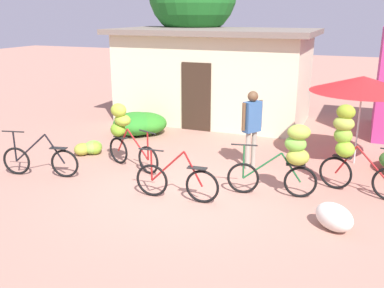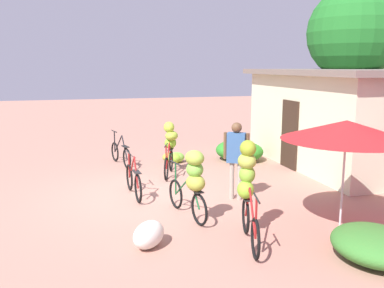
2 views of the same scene
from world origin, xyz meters
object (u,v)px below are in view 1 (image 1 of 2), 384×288
Objects in this scene: market_umbrella at (363,84)px; bicycle_by_shop at (290,154)px; bicycle_center_loaded at (176,182)px; bicycle_rightmost at (349,143)px; building_low at (214,75)px; person_vendor at (252,121)px; bicycle_near_pile at (123,130)px; banana_pile_on_ground at (90,148)px; produce_sack at (334,217)px; bicycle_leftmost at (40,161)px.

bicycle_by_shop is (-1.09, -2.53, -0.99)m from market_umbrella.
bicycle_rightmost reaches higher than bicycle_center_loaded.
market_umbrella is (4.51, -2.89, 0.40)m from building_low.
person_vendor is (0.84, 2.20, 0.73)m from bicycle_center_loaded.
market_umbrella is at bearing 86.59° from bicycle_rightmost.
market_umbrella is 5.43m from bicycle_near_pile.
bicycle_center_loaded is (1.88, -1.28, -0.50)m from bicycle_near_pile.
bicycle_rightmost is at bearing 28.91° from bicycle_center_loaded.
bicycle_near_pile is 2.02× the size of banana_pile_on_ground.
banana_pile_on_ground is (-3.10, 1.68, -0.20)m from bicycle_center_loaded.
bicycle_rightmost reaches higher than produce_sack.
person_vendor reaches higher than bicycle_leftmost.
bicycle_by_shop is 1.51m from produce_sack.
produce_sack is (5.94, -1.80, 0.06)m from banana_pile_on_ground.
building_low reaches higher than market_umbrella.
bicycle_by_shop is (3.80, -0.39, 0.01)m from bicycle_near_pile.
produce_sack is at bearing -92.25° from bicycle_rightmost.
bicycle_rightmost is at bearing 87.75° from produce_sack.
bicycle_rightmost is at bearing -46.88° from building_low.
market_umbrella is 2.61m from person_vendor.
bicycle_by_shop is (3.42, -5.41, -0.60)m from building_low.
banana_pile_on_ground is (-5.02, 0.78, -0.71)m from bicycle_by_shop.
bicycle_by_shop is 1.71m from person_vendor.
bicycle_center_loaded is at bearing -110.99° from person_vendor.
bicycle_leftmost is 6.34m from bicycle_rightmost.
building_low is 3.57× the size of person_vendor.
bicycle_center_loaded is 3.53m from banana_pile_on_ground.
bicycle_by_shop is at bearing 9.66° from bicycle_leftmost.
building_low is 5.37m from market_umbrella.
market_umbrella reaches higher than bicycle_near_pile.
bicycle_by_shop reaches higher than bicycle_leftmost.
bicycle_by_shop is (1.92, 0.89, 0.51)m from bicycle_center_loaded.
person_vendor is at bearing 129.61° from bicycle_by_shop.
bicycle_by_shop reaches higher than produce_sack.
produce_sack is (2.84, -0.12, -0.14)m from bicycle_center_loaded.
bicycle_rightmost is 2.23× the size of banana_pile_on_ground.
market_umbrella is 7.24m from bicycle_leftmost.
market_umbrella is 1.31× the size of person_vendor.
bicycle_rightmost is (4.78, 0.32, 0.13)m from bicycle_near_pile.
produce_sack is (-0.18, -3.54, -1.64)m from market_umbrella.
bicycle_center_loaded is at bearing -28.43° from banana_pile_on_ground.
banana_pile_on_ground is at bearing 179.31° from bicycle_rightmost.
banana_pile_on_ground is (-1.22, 0.40, -0.70)m from bicycle_near_pile.
market_umbrella reaches higher than bicycle_center_loaded.
bicycle_by_shop is at bearing -5.81° from bicycle_near_pile.
market_umbrella reaches higher than bicycle_leftmost.
bicycle_by_shop is 2.40× the size of produce_sack.
bicycle_leftmost is 1.08× the size of bicycle_near_pile.
building_low is 5.08m from bicycle_near_pile.
bicycle_rightmost is at bearing 3.88° from bicycle_near_pile.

